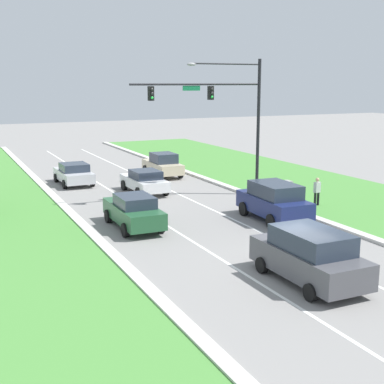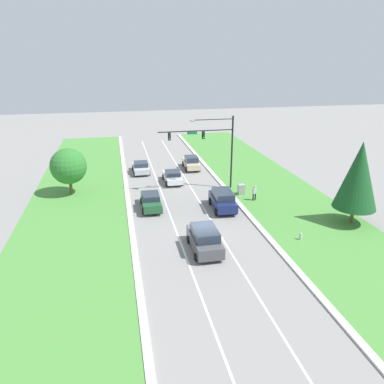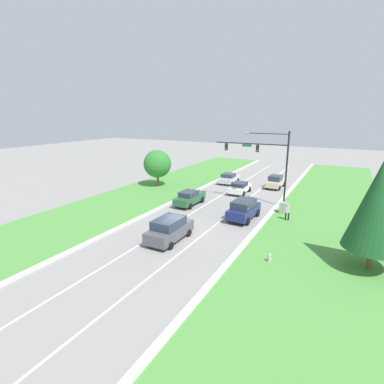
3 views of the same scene
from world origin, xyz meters
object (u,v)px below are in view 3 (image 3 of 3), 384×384
object	(u,v)px
white_sedan	(240,187)
oak_near_left_tree	(157,164)
graphite_suv	(169,229)
pedestrian	(287,212)
forest_sedan	(190,198)
fire_hydrant	(269,258)
navy_suv	(244,209)
traffic_signal_mast	(266,156)
utility_cabinet	(283,208)
champagne_sedan	(276,182)
conifer_near_right_tree	(379,204)
silver_sedan	(229,178)

from	to	relation	value
white_sedan	oak_near_left_tree	world-z (taller)	oak_near_left_tree
white_sedan	graphite_suv	distance (m)	17.25
graphite_suv	pedestrian	size ratio (longest dim) A/B	2.80
forest_sedan	oak_near_left_tree	xyz separation A→B (m)	(-8.28, 5.75, 2.45)
pedestrian	fire_hydrant	world-z (taller)	pedestrian
white_sedan	graphite_suv	xyz separation A→B (m)	(-0.12, -17.24, 0.21)
navy_suv	graphite_suv	xyz separation A→B (m)	(-3.75, -7.86, -0.04)
forest_sedan	oak_near_left_tree	bearing A→B (deg)	146.00
navy_suv	pedestrian	xyz separation A→B (m)	(3.94, 1.52, -0.09)
traffic_signal_mast	forest_sedan	bearing A→B (deg)	-149.77
navy_suv	utility_cabinet	world-z (taller)	navy_suv
graphite_suv	fire_hydrant	world-z (taller)	graphite_suv
traffic_signal_mast	white_sedan	world-z (taller)	traffic_signal_mast
white_sedan	forest_sedan	bearing A→B (deg)	-114.57
champagne_sedan	oak_near_left_tree	world-z (taller)	oak_near_left_tree
white_sedan	oak_near_left_tree	distance (m)	12.10
navy_suv	champagne_sedan	size ratio (longest dim) A/B	1.02
navy_suv	conifer_near_right_tree	size ratio (longest dim) A/B	0.61
traffic_signal_mast	oak_near_left_tree	xyz separation A→B (m)	(-15.66, 1.45, -2.30)
oak_near_left_tree	forest_sedan	bearing A→B (deg)	-34.78
navy_suv	pedestrian	distance (m)	4.22
conifer_near_right_tree	traffic_signal_mast	bearing A→B (deg)	131.33
utility_cabinet	conifer_near_right_tree	xyz separation A→B (m)	(7.51, -9.26, 4.05)
navy_suv	oak_near_left_tree	xyz separation A→B (m)	(-15.31, 7.45, 2.27)
white_sedan	utility_cabinet	bearing A→B (deg)	-41.51
traffic_signal_mast	white_sedan	bearing A→B (deg)	139.61
navy_suv	graphite_suv	distance (m)	8.71
graphite_suv	pedestrian	world-z (taller)	graphite_suv
fire_hydrant	conifer_near_right_tree	distance (m)	7.81
navy_suv	conifer_near_right_tree	world-z (taller)	conifer_near_right_tree
navy_suv	fire_hydrant	size ratio (longest dim) A/B	6.74
champagne_sedan	conifer_near_right_tree	world-z (taller)	conifer_near_right_tree
fire_hydrant	oak_near_left_tree	world-z (taller)	oak_near_left_tree
traffic_signal_mast	white_sedan	size ratio (longest dim) A/B	1.90
graphite_suv	forest_sedan	world-z (taller)	graphite_suv
oak_near_left_tree	traffic_signal_mast	bearing A→B (deg)	-5.30
traffic_signal_mast	conifer_near_right_tree	distance (m)	15.65
silver_sedan	graphite_suv	world-z (taller)	graphite_suv
silver_sedan	graphite_suv	distance (m)	22.39
graphite_suv	forest_sedan	distance (m)	10.10
traffic_signal_mast	pedestrian	xyz separation A→B (m)	(3.59, -4.47, -4.66)
silver_sedan	oak_near_left_tree	size ratio (longest dim) A/B	0.84
graphite_suv	forest_sedan	size ratio (longest dim) A/B	1.00
silver_sedan	pedestrian	bearing A→B (deg)	-49.90
champagne_sedan	fire_hydrant	xyz separation A→B (m)	(4.72, -22.57, -0.54)
navy_suv	graphite_suv	world-z (taller)	navy_suv
white_sedan	champagne_sedan	size ratio (longest dim) A/B	0.97
navy_suv	fire_hydrant	world-z (taller)	navy_suv
forest_sedan	fire_hydrant	world-z (taller)	forest_sedan
traffic_signal_mast	utility_cabinet	size ratio (longest dim) A/B	6.82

